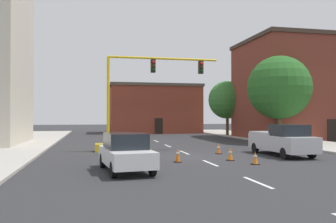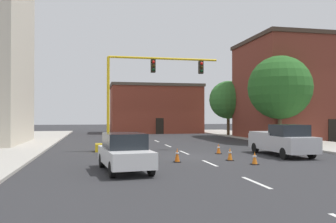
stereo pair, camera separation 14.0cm
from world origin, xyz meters
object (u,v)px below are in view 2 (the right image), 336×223
object	(u,v)px
tree_right_mid	(280,88)
sedan_white_near_left	(125,152)
traffic_signal_gantry	(124,120)
pickup_truck_silver	(282,140)
tree_right_far	(228,100)
traffic_cone_roadside_c	(219,149)
traffic_cone_roadside_d	(230,154)
traffic_cone_roadside_a	(255,158)
traffic_cone_roadside_b	(177,155)

from	to	relation	value
tree_right_mid	sedan_white_near_left	size ratio (longest dim) A/B	1.72
traffic_signal_gantry	pickup_truck_silver	distance (m)	10.87
tree_right_far	traffic_cone_roadside_c	distance (m)	20.70
traffic_signal_gantry	traffic_cone_roadside_d	distance (m)	8.75
tree_right_mid	pickup_truck_silver	world-z (taller)	tree_right_mid
traffic_cone_roadside_d	traffic_signal_gantry	bearing A→B (deg)	129.31
traffic_cone_roadside_a	traffic_cone_roadside_c	size ratio (longest dim) A/B	0.98
traffic_cone_roadside_b	traffic_cone_roadside_c	bearing A→B (deg)	43.96
traffic_cone_roadside_c	traffic_cone_roadside_d	xyz separation A→B (m)	(-0.57, -3.44, 0.02)
tree_right_mid	traffic_cone_roadside_d	distance (m)	14.86
tree_right_mid	sedan_white_near_left	distance (m)	20.69
tree_right_mid	pickup_truck_silver	distance (m)	11.14
tree_right_far	traffic_cone_roadside_a	world-z (taller)	tree_right_far
traffic_cone_roadside_d	traffic_cone_roadside_c	bearing A→B (deg)	80.59
tree_right_far	traffic_cone_roadside_b	xyz separation A→B (m)	(-11.67, -22.15, -4.09)
pickup_truck_silver	tree_right_mid	bearing A→B (deg)	61.27
tree_right_far	traffic_cone_roadside_b	size ratio (longest dim) A/B	8.67
tree_right_mid	traffic_cone_roadside_c	size ratio (longest dim) A/B	11.71
pickup_truck_silver	sedan_white_near_left	size ratio (longest dim) A/B	1.16
sedan_white_near_left	traffic_cone_roadside_c	distance (m)	9.03
sedan_white_near_left	traffic_cone_roadside_d	world-z (taller)	sedan_white_near_left
pickup_truck_silver	traffic_cone_roadside_d	world-z (taller)	pickup_truck_silver
pickup_truck_silver	sedan_white_near_left	world-z (taller)	pickup_truck_silver
traffic_cone_roadside_b	traffic_signal_gantry	bearing A→B (deg)	109.23
pickup_truck_silver	traffic_cone_roadside_b	bearing A→B (deg)	-166.59
traffic_cone_roadside_a	traffic_cone_roadside_d	world-z (taller)	traffic_cone_roadside_d
pickup_truck_silver	traffic_cone_roadside_b	distance (m)	7.47
traffic_signal_gantry	tree_right_far	world-z (taller)	traffic_signal_gantry
tree_right_far	traffic_cone_roadside_a	xyz separation A→B (m)	(-7.94, -23.86, -4.14)
traffic_cone_roadside_a	traffic_cone_roadside_b	world-z (taller)	traffic_cone_roadside_b
traffic_signal_gantry	traffic_cone_roadside_d	xyz separation A→B (m)	(5.41, -6.61, -1.88)
tree_right_mid	sedan_white_near_left	xyz separation A→B (m)	(-15.28, -13.29, -4.23)
traffic_cone_roadside_b	traffic_cone_roadside_c	xyz separation A→B (m)	(3.65, 3.52, -0.05)
sedan_white_near_left	traffic_cone_roadside_a	world-z (taller)	sedan_white_near_left
tree_right_far	pickup_truck_silver	bearing A→B (deg)	-102.21
pickup_truck_silver	traffic_cone_roadside_a	world-z (taller)	pickup_truck_silver
traffic_cone_roadside_a	traffic_cone_roadside_c	bearing A→B (deg)	90.81
tree_right_mid	traffic_cone_roadside_c	xyz separation A→B (m)	(-8.57, -7.27, -4.78)
traffic_signal_gantry	traffic_cone_roadside_c	world-z (taller)	traffic_signal_gantry
traffic_signal_gantry	tree_right_mid	bearing A→B (deg)	15.73
sedan_white_near_left	traffic_cone_roadside_b	size ratio (longest dim) A/B	5.95
traffic_cone_roadside_a	traffic_cone_roadside_b	size ratio (longest dim) A/B	0.86
tree_right_far	traffic_cone_roadside_d	distance (m)	24.04
traffic_cone_roadside_a	traffic_cone_roadside_b	distance (m)	4.10
sedan_white_near_left	traffic_cone_roadside_c	world-z (taller)	sedan_white_near_left
traffic_cone_roadside_b	traffic_cone_roadside_d	size ratio (longest dim) A/B	1.07
tree_right_mid	traffic_cone_roadside_d	size ratio (longest dim) A/B	10.97
pickup_truck_silver	traffic_cone_roadside_d	xyz separation A→B (m)	(-4.17, -1.65, -0.61)
traffic_signal_gantry	pickup_truck_silver	size ratio (longest dim) A/B	1.66
traffic_cone_roadside_b	traffic_cone_roadside_d	distance (m)	3.08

